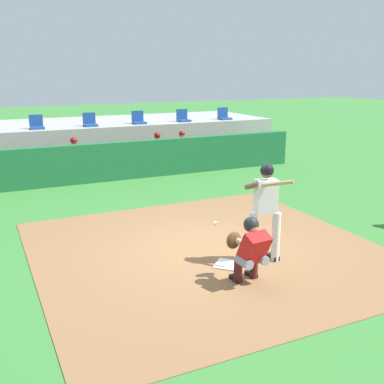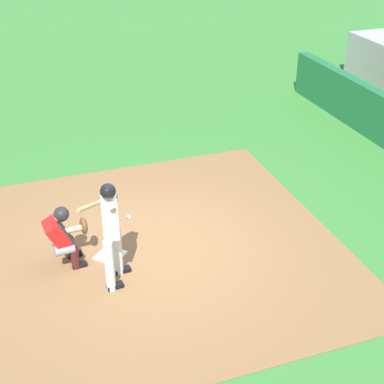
{
  "view_description": "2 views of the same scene",
  "coord_description": "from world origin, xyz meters",
  "px_view_note": "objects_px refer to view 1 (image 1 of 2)",
  "views": [
    {
      "loc": [
        -3.8,
        -7.33,
        3.36
      ],
      "look_at": [
        0.0,
        0.7,
        1.0
      ],
      "focal_mm": 42.86,
      "sensor_mm": 36.0,
      "label": 1
    },
    {
      "loc": [
        7.84,
        -2.07,
        5.73
      ],
      "look_at": [
        0.0,
        0.7,
        1.0
      ],
      "focal_mm": 51.97,
      "sensor_mm": 36.0,
      "label": 2
    }
  ],
  "objects_px": {
    "dugout_player_1": "(159,151)",
    "stadium_seat_2": "(37,125)",
    "dugout_player_2": "(183,149)",
    "stadium_seat_3": "(90,122)",
    "stadium_seat_4": "(139,120)",
    "stadium_seat_6": "(224,116)",
    "batter_at_plate": "(265,206)",
    "dugout_player_0": "(76,157)",
    "catcher_crouched": "(250,248)",
    "home_plate": "(228,265)",
    "stadium_seat_5": "(183,118)"
  },
  "relations": [
    {
      "from": "dugout_player_1",
      "to": "stadium_seat_2",
      "type": "xyz_separation_m",
      "value": [
        -3.73,
        2.03,
        0.86
      ]
    },
    {
      "from": "dugout_player_2",
      "to": "stadium_seat_3",
      "type": "bearing_deg",
      "value": 144.04
    },
    {
      "from": "stadium_seat_3",
      "to": "dugout_player_1",
      "type": "bearing_deg",
      "value": -47.41
    },
    {
      "from": "dugout_player_1",
      "to": "stadium_seat_4",
      "type": "bearing_deg",
      "value": 90.36
    },
    {
      "from": "stadium_seat_6",
      "to": "stadium_seat_2",
      "type": "bearing_deg",
      "value": 180.0
    },
    {
      "from": "batter_at_plate",
      "to": "stadium_seat_2",
      "type": "relative_size",
      "value": 3.76
    },
    {
      "from": "dugout_player_0",
      "to": "stadium_seat_4",
      "type": "relative_size",
      "value": 2.71
    },
    {
      "from": "stadium_seat_3",
      "to": "dugout_player_2",
      "type": "bearing_deg",
      "value": -35.96
    },
    {
      "from": "batter_at_plate",
      "to": "dugout_player_0",
      "type": "distance_m",
      "value": 8.39
    },
    {
      "from": "dugout_player_1",
      "to": "stadium_seat_4",
      "type": "height_order",
      "value": "stadium_seat_4"
    },
    {
      "from": "catcher_crouched",
      "to": "dugout_player_2",
      "type": "xyz_separation_m",
      "value": [
        2.83,
        8.86,
        0.07
      ]
    },
    {
      "from": "stadium_seat_3",
      "to": "stadium_seat_4",
      "type": "distance_m",
      "value": 1.86
    },
    {
      "from": "stadium_seat_2",
      "to": "stadium_seat_6",
      "type": "relative_size",
      "value": 1.0
    },
    {
      "from": "stadium_seat_4",
      "to": "dugout_player_0",
      "type": "bearing_deg",
      "value": -144.45
    },
    {
      "from": "dugout_player_0",
      "to": "dugout_player_1",
      "type": "xyz_separation_m",
      "value": [
        2.86,
        0.0,
        0.0
      ]
    },
    {
      "from": "dugout_player_2",
      "to": "home_plate",
      "type": "bearing_deg",
      "value": -109.0
    },
    {
      "from": "batter_at_plate",
      "to": "dugout_player_1",
      "type": "relative_size",
      "value": 1.39
    },
    {
      "from": "stadium_seat_2",
      "to": "stadium_seat_4",
      "type": "height_order",
      "value": "same"
    },
    {
      "from": "home_plate",
      "to": "batter_at_plate",
      "type": "relative_size",
      "value": 0.24
    },
    {
      "from": "home_plate",
      "to": "dugout_player_0",
      "type": "distance_m",
      "value": 8.23
    },
    {
      "from": "catcher_crouched",
      "to": "home_plate",
      "type": "bearing_deg",
      "value": 88.06
    },
    {
      "from": "dugout_player_1",
      "to": "dugout_player_2",
      "type": "bearing_deg",
      "value": 0.0
    },
    {
      "from": "stadium_seat_3",
      "to": "stadium_seat_5",
      "type": "height_order",
      "value": "same"
    },
    {
      "from": "stadium_seat_4",
      "to": "dugout_player_2",
      "type": "bearing_deg",
      "value": -65.04
    },
    {
      "from": "home_plate",
      "to": "dugout_player_1",
      "type": "xyz_separation_m",
      "value": [
        1.87,
        8.14,
        0.65
      ]
    },
    {
      "from": "dugout_player_0",
      "to": "stadium_seat_3",
      "type": "xyz_separation_m",
      "value": [
        0.99,
        2.03,
        0.86
      ]
    },
    {
      "from": "dugout_player_2",
      "to": "stadium_seat_6",
      "type": "height_order",
      "value": "stadium_seat_6"
    },
    {
      "from": "stadium_seat_4",
      "to": "stadium_seat_3",
      "type": "bearing_deg",
      "value": 180.0
    },
    {
      "from": "dugout_player_1",
      "to": "stadium_seat_6",
      "type": "relative_size",
      "value": 2.71
    },
    {
      "from": "catcher_crouched",
      "to": "stadium_seat_5",
      "type": "distance_m",
      "value": 11.56
    },
    {
      "from": "dugout_player_0",
      "to": "stadium_seat_6",
      "type": "xyz_separation_m",
      "value": [
        6.56,
        2.03,
        0.86
      ]
    },
    {
      "from": "catcher_crouched",
      "to": "dugout_player_1",
      "type": "bearing_deg",
      "value": 77.94
    },
    {
      "from": "batter_at_plate",
      "to": "stadium_seat_4",
      "type": "height_order",
      "value": "stadium_seat_4"
    },
    {
      "from": "catcher_crouched",
      "to": "dugout_player_0",
      "type": "xyz_separation_m",
      "value": [
        -0.97,
        8.86,
        0.07
      ]
    },
    {
      "from": "dugout_player_2",
      "to": "stadium_seat_6",
      "type": "distance_m",
      "value": 3.54
    },
    {
      "from": "batter_at_plate",
      "to": "stadium_seat_5",
      "type": "xyz_separation_m",
      "value": [
        3.02,
        10.24,
        0.5
      ]
    },
    {
      "from": "batter_at_plate",
      "to": "dugout_player_2",
      "type": "relative_size",
      "value": 1.39
    },
    {
      "from": "dugout_player_2",
      "to": "catcher_crouched",
      "type": "bearing_deg",
      "value": -107.7
    },
    {
      "from": "stadium_seat_4",
      "to": "stadium_seat_5",
      "type": "xyz_separation_m",
      "value": [
        1.86,
        0.0,
        0.0
      ]
    },
    {
      "from": "home_plate",
      "to": "stadium_seat_3",
      "type": "height_order",
      "value": "stadium_seat_3"
    },
    {
      "from": "dugout_player_0",
      "to": "home_plate",
      "type": "bearing_deg",
      "value": -83.07
    },
    {
      "from": "catcher_crouched",
      "to": "stadium_seat_2",
      "type": "height_order",
      "value": "stadium_seat_2"
    },
    {
      "from": "dugout_player_1",
      "to": "stadium_seat_3",
      "type": "bearing_deg",
      "value": 132.59
    },
    {
      "from": "dugout_player_2",
      "to": "stadium_seat_5",
      "type": "height_order",
      "value": "stadium_seat_5"
    },
    {
      "from": "dugout_player_1",
      "to": "stadium_seat_4",
      "type": "distance_m",
      "value": 2.21
    },
    {
      "from": "home_plate",
      "to": "catcher_crouched",
      "type": "xyz_separation_m",
      "value": [
        -0.02,
        -0.72,
        0.58
      ]
    },
    {
      "from": "home_plate",
      "to": "dugout_player_1",
      "type": "relative_size",
      "value": 0.34
    },
    {
      "from": "stadium_seat_2",
      "to": "home_plate",
      "type": "bearing_deg",
      "value": -79.66
    },
    {
      "from": "batter_at_plate",
      "to": "stadium_seat_4",
      "type": "xyz_separation_m",
      "value": [
        1.17,
        10.24,
        0.5
      ]
    },
    {
      "from": "catcher_crouched",
      "to": "dugout_player_1",
      "type": "height_order",
      "value": "dugout_player_1"
    }
  ]
}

